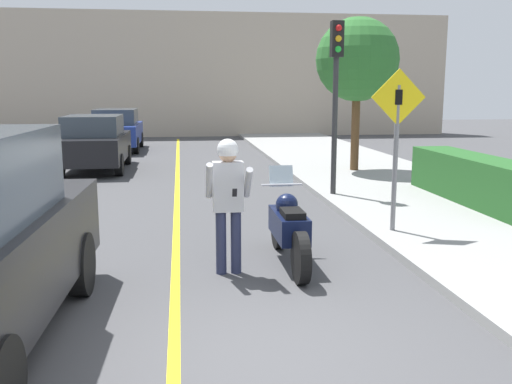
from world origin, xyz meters
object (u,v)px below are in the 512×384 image
Objects in this scene: crossing_sign at (397,135)px; person_biker at (228,191)px; street_tree at (357,60)px; parked_car_blue at (117,130)px; motorcycle at (289,228)px; traffic_light at (336,76)px; parked_car_black at (95,142)px.

person_biker is at bearing -152.03° from crossing_sign.
street_tree reaches higher than parked_car_blue.
person_biker reaches higher than motorcycle.
parked_car_blue is at bearing 104.18° from motorcycle.
parked_car_blue is at bearing 100.96° from person_biker.
motorcycle is 0.62× the size of traffic_light.
crossing_sign is 0.63× the size of parked_car_black.
street_tree is at bearing -44.83° from parked_car_blue.
crossing_sign is 15.88m from parked_car_blue.
crossing_sign is 0.70× the size of traffic_light.
motorcycle is 1.29× the size of person_biker.
parked_car_blue is (-5.93, 11.24, -1.89)m from traffic_light.
crossing_sign is 0.63× the size of parked_car_blue.
person_biker is at bearing -117.04° from street_tree.
parked_car_blue is (-6.02, 14.67, -0.86)m from crossing_sign.
crossing_sign is 7.48m from street_tree.
traffic_light is (2.79, 4.96, 1.62)m from person_biker.
motorcycle is at bearing -113.03° from street_tree.
person_biker is 0.43× the size of parked_car_blue.
motorcycle is at bearing -112.43° from traffic_light.
street_tree is (3.55, 8.36, 2.75)m from motorcycle.
motorcycle is 0.89× the size of crossing_sign.
street_tree is (1.64, 3.72, 0.52)m from traffic_light.
parked_car_blue is (-7.57, 7.52, -2.41)m from street_tree.
street_tree is at bearing 77.78° from crossing_sign.
street_tree is (4.43, 8.68, 2.14)m from person_biker.
motorcycle is 9.49m from street_tree.
parked_car_blue reaches higher than motorcycle.
crossing_sign is 3.58m from traffic_light.
person_biker is 0.43× the size of parked_car_black.
crossing_sign is at bearing 27.97° from person_biker.
motorcycle is at bearing 20.09° from person_biker.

